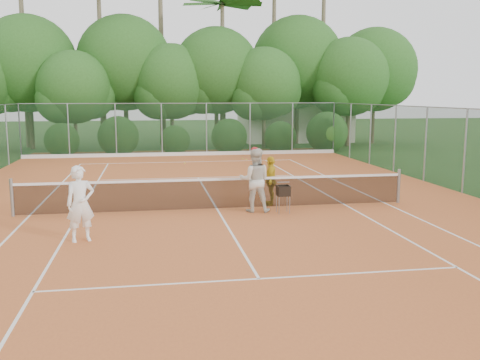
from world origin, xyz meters
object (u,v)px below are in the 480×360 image
player_center_grp (255,180)px  player_yellow (271,181)px  player_white (80,204)px  ball_hopper (283,191)px

player_center_grp → player_yellow: bearing=52.0°
player_white → player_center_grp: player_center_grp is taller
player_white → player_yellow: 6.41m
player_white → ball_hopper: 5.95m
player_center_grp → ball_hopper: size_ratio=2.36×
player_white → player_yellow: bearing=13.7°
player_center_grp → ball_hopper: (0.79, -0.33, -0.31)m
player_white → player_center_grp: size_ratio=0.94×
player_center_grp → ball_hopper: 0.91m
player_white → player_yellow: size_ratio=1.17×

